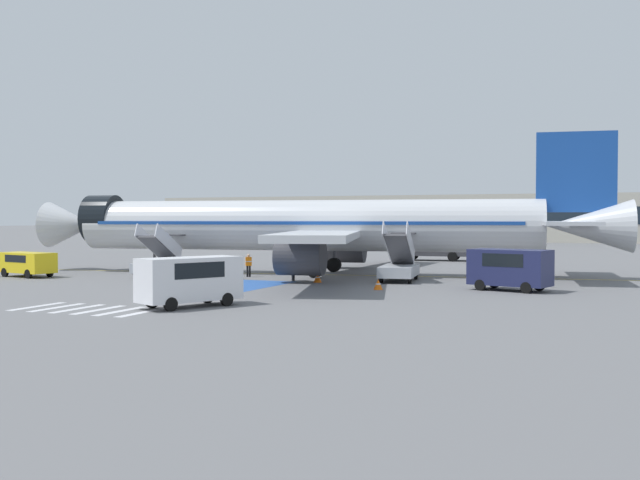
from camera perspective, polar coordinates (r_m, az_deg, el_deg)
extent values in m
plane|color=slate|center=(54.91, -0.83, -2.71)|extent=(600.00, 600.00, 0.00)
cube|color=gold|center=(56.05, -1.28, -2.62)|extent=(77.96, 11.48, 0.01)
cube|color=#2856A8|center=(45.55, -7.18, -3.62)|extent=(4.49, 11.20, 0.01)
cube|color=silver|center=(38.15, -20.75, -4.75)|extent=(0.44, 3.60, 0.01)
cube|color=silver|center=(37.34, -19.40, -4.87)|extent=(0.44, 3.60, 0.01)
cube|color=silver|center=(36.56, -17.98, -5.00)|extent=(0.44, 3.60, 0.01)
cube|color=silver|center=(35.81, -16.51, -5.12)|extent=(0.44, 3.60, 0.01)
cube|color=silver|center=(35.07, -14.97, -5.25)|extent=(0.44, 3.60, 0.01)
cube|color=silver|center=(34.37, -13.37, -5.38)|extent=(0.44, 3.60, 0.01)
cylinder|color=silver|center=(55.90, -1.28, 1.12)|extent=(34.92, 8.71, 3.78)
cone|color=silver|center=(63.82, -18.38, 1.11)|extent=(4.64, 4.26, 3.70)
cone|color=silver|center=(54.22, 19.79, 1.01)|extent=(6.12, 4.40, 3.62)
cylinder|color=black|center=(62.35, -16.18, 1.55)|extent=(2.79, 4.10, 3.81)
cube|color=#19479E|center=(55.90, -1.28, 1.32)|extent=(32.18, 8.39, 0.24)
cube|color=silver|center=(46.56, -0.09, 0.32)|extent=(9.05, 17.39, 0.44)
cylinder|color=#38383D|center=(48.49, -1.51, -1.32)|extent=(3.38, 2.78, 2.36)
cube|color=silver|center=(63.73, 3.74, 0.68)|extent=(4.60, 16.82, 0.44)
cylinder|color=#38383D|center=(62.59, 2.04, -0.65)|extent=(3.38, 2.78, 2.36)
cube|color=#19479E|center=(54.23, 18.94, 4.93)|extent=(5.28, 1.11, 5.51)
cube|color=silver|center=(50.52, 18.61, 1.19)|extent=(4.23, 6.47, 0.24)
cube|color=silver|center=(57.67, 18.03, 1.25)|extent=(4.23, 6.47, 0.24)
cylinder|color=#38383D|center=(60.29, -12.50, -0.60)|extent=(0.20, 0.20, 2.87)
cylinder|color=black|center=(60.36, -12.49, -1.96)|extent=(0.87, 0.40, 0.84)
cylinder|color=#38383D|center=(52.63, -0.38, -0.91)|extent=(0.24, 0.24, 2.55)
cylinder|color=black|center=(52.71, -0.38, -2.30)|extent=(1.17, 0.75, 1.10)
cylinder|color=#38383D|center=(58.44, 1.07, -0.66)|extent=(0.24, 0.24, 2.55)
cylinder|color=black|center=(58.50, 1.07, -1.91)|extent=(1.17, 0.75, 1.10)
cube|color=#ADB2BA|center=(55.17, -12.15, -2.00)|extent=(2.87, 5.07, 0.70)
cylinder|color=black|center=(57.11, -12.25, -2.23)|extent=(0.32, 0.72, 0.70)
cylinder|color=black|center=(56.31, -10.54, -2.28)|extent=(0.32, 0.72, 0.70)
cylinder|color=black|center=(54.13, -13.82, -2.45)|extent=(0.32, 0.72, 0.70)
cylinder|color=black|center=(53.28, -12.03, -2.51)|extent=(0.32, 0.72, 0.70)
cube|color=#4C4C51|center=(55.11, -12.15, -0.66)|extent=(2.01, 4.31, 2.03)
cube|color=#4C4C51|center=(57.13, -11.15, 0.37)|extent=(1.79, 1.33, 0.12)
cube|color=silver|center=(55.43, -12.87, -0.16)|extent=(0.70, 4.44, 2.74)
cube|color=silver|center=(54.76, -11.43, -0.18)|extent=(0.70, 4.44, 2.74)
cube|color=#ADB2BA|center=(50.04, 6.03, -2.35)|extent=(2.87, 5.07, 0.70)
cylinder|color=black|center=(51.86, 5.27, -2.59)|extent=(0.32, 0.72, 0.70)
cylinder|color=black|center=(51.61, 7.32, -2.62)|extent=(0.32, 0.72, 0.70)
cylinder|color=black|center=(48.55, 4.67, -2.88)|extent=(0.32, 0.72, 0.70)
cylinder|color=black|center=(48.29, 6.86, -2.91)|extent=(0.32, 0.72, 0.70)
cube|color=#4C4C51|center=(49.96, 6.04, -0.75)|extent=(2.01, 4.32, 2.23)
cube|color=#4C4C51|center=(52.19, 6.39, 0.50)|extent=(1.79, 1.33, 0.12)
cube|color=silver|center=(50.06, 5.17, -0.20)|extent=(0.71, 4.48, 2.94)
cube|color=silver|center=(49.85, 6.92, -0.21)|extent=(0.71, 4.48, 2.94)
cube|color=#38383D|center=(74.84, 9.82, -0.97)|extent=(8.56, 3.32, 0.60)
cube|color=silver|center=(75.40, 6.73, -0.56)|extent=(2.08, 2.55, 1.60)
cube|color=black|center=(75.55, 6.04, -0.31)|extent=(0.24, 1.99, 0.70)
cylinder|color=#B7BCC4|center=(74.74, 10.11, 0.21)|extent=(5.98, 3.07, 2.51)
cylinder|color=gold|center=(74.74, 10.11, 0.21)|extent=(0.60, 2.58, 2.56)
cylinder|color=black|center=(74.20, 6.86, -1.22)|extent=(0.98, 0.37, 0.96)
cylinder|color=black|center=(76.54, 7.16, -1.13)|extent=(0.98, 0.37, 0.96)
cylinder|color=black|center=(73.62, 10.07, -1.25)|extent=(0.98, 0.37, 0.96)
cylinder|color=black|center=(75.98, 10.27, -1.16)|extent=(0.98, 0.37, 0.96)
cylinder|color=black|center=(73.40, 11.87, -1.27)|extent=(0.98, 0.37, 0.96)
cylinder|color=black|center=(75.76, 12.01, -1.18)|extent=(0.98, 0.37, 0.96)
cube|color=#1E234C|center=(44.62, 14.26, -2.03)|extent=(4.90, 3.21, 2.07)
cube|color=black|center=(44.60, 14.27, -1.45)|extent=(2.96, 2.68, 0.75)
cylinder|color=black|center=(45.02, 16.37, -3.34)|extent=(0.67, 0.37, 0.64)
cylinder|color=black|center=(43.29, 15.44, -3.53)|extent=(0.67, 0.37, 0.64)
cylinder|color=black|center=(46.13, 13.14, -3.19)|extent=(0.67, 0.37, 0.64)
cylinder|color=black|center=(44.44, 12.11, -3.37)|extent=(0.67, 0.37, 0.64)
cube|color=yellow|center=(57.43, -21.42, -1.61)|extent=(4.68, 2.74, 1.42)
cube|color=black|center=(57.41, -21.42, -1.29)|extent=(2.75, 2.37, 0.51)
cylinder|color=black|center=(56.87, -19.90, -2.34)|extent=(0.67, 0.32, 0.64)
cylinder|color=black|center=(55.86, -21.34, -2.43)|extent=(0.67, 0.32, 0.64)
cylinder|color=black|center=(59.08, -21.47, -2.21)|extent=(0.67, 0.32, 0.64)
cylinder|color=black|center=(58.11, -22.88, -2.29)|extent=(0.67, 0.32, 0.64)
cube|color=silver|center=(35.83, -9.90, -2.93)|extent=(3.78, 5.22, 2.03)
cube|color=black|center=(35.80, -9.90, -2.22)|extent=(2.83, 3.24, 0.73)
cylinder|color=black|center=(34.43, -11.32, -4.83)|extent=(0.46, 0.66, 0.64)
cylinder|color=black|center=(35.87, -12.67, -4.58)|extent=(0.46, 0.66, 0.64)
cylinder|color=black|center=(36.07, -7.12, -4.51)|extent=(0.46, 0.66, 0.64)
cylinder|color=black|center=(37.44, -8.57, -4.29)|extent=(0.46, 0.66, 0.64)
cube|color=gray|center=(51.22, -7.41, -2.75)|extent=(1.79, 2.76, 0.12)
cylinder|color=black|center=(52.43, -7.30, -2.72)|extent=(0.15, 0.41, 0.40)
cylinder|color=black|center=(51.69, -6.15, -2.77)|extent=(0.15, 0.41, 0.40)
cylinder|color=black|center=(50.77, -8.68, -2.86)|extent=(0.15, 0.41, 0.40)
cylinder|color=black|center=(50.01, -7.52, -2.93)|extent=(0.15, 0.41, 0.40)
cylinder|color=gray|center=(52.56, -7.24, -2.27)|extent=(0.05, 0.05, 0.55)
cylinder|color=gray|center=(51.76, -6.01, -2.33)|extent=(0.05, 0.05, 0.55)
cylinder|color=gray|center=(50.65, -8.84, -2.43)|extent=(0.05, 0.05, 0.55)
cylinder|color=gray|center=(49.82, -7.58, -2.49)|extent=(0.05, 0.05, 0.55)
cylinder|color=black|center=(53.73, -5.55, -2.39)|extent=(0.14, 0.14, 0.80)
cylinder|color=black|center=(53.75, -5.37, -2.39)|extent=(0.14, 0.14, 0.80)
cube|color=orange|center=(53.69, -5.46, -1.63)|extent=(0.47, 0.43, 0.63)
cube|color=silver|center=(53.69, -5.46, -1.63)|extent=(0.48, 0.44, 0.06)
sphere|color=tan|center=(53.67, -5.47, -1.18)|extent=(0.22, 0.22, 0.22)
cylinder|color=black|center=(48.52, 12.56, -2.83)|extent=(0.14, 0.14, 0.84)
cylinder|color=black|center=(48.41, 12.72, -2.84)|extent=(0.14, 0.14, 0.84)
cube|color=yellow|center=(48.41, 12.65, -1.95)|extent=(0.47, 0.40, 0.67)
cube|color=silver|center=(48.41, 12.65, -1.95)|extent=(0.49, 0.41, 0.06)
sphere|color=#9E704C|center=(48.39, 12.65, -1.41)|extent=(0.23, 0.23, 0.23)
cylinder|color=#2D2D33|center=(50.22, -2.11, -2.62)|extent=(0.14, 0.14, 0.88)
cylinder|color=#2D2D33|center=(50.37, -2.02, -2.61)|extent=(0.14, 0.14, 0.88)
cube|color=yellow|center=(50.24, -2.06, -1.71)|extent=(0.24, 0.43, 0.70)
cube|color=silver|center=(50.24, -2.06, -1.71)|extent=(0.25, 0.44, 0.06)
sphere|color=tan|center=(50.21, -2.06, -1.18)|extent=(0.24, 0.24, 0.24)
cone|color=orange|center=(48.89, -0.18, -2.89)|extent=(0.55, 0.55, 0.62)
cylinder|color=white|center=(48.89, -0.18, -2.86)|extent=(0.31, 0.31, 0.07)
cone|color=orange|center=(48.11, 16.23, -3.06)|extent=(0.52, 0.52, 0.58)
cylinder|color=white|center=(48.11, 16.23, -3.02)|extent=(0.28, 0.28, 0.07)
cone|color=orange|center=(44.11, 4.45, -3.39)|extent=(0.55, 0.55, 0.62)
cylinder|color=white|center=(44.11, 4.45, -3.35)|extent=(0.30, 0.30, 0.07)
cube|color=#B2AD9E|center=(144.16, 7.97, 1.67)|extent=(109.02, 12.00, 8.48)
cube|color=#19232D|center=(138.30, 7.36, 1.85)|extent=(104.66, 0.10, 2.97)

